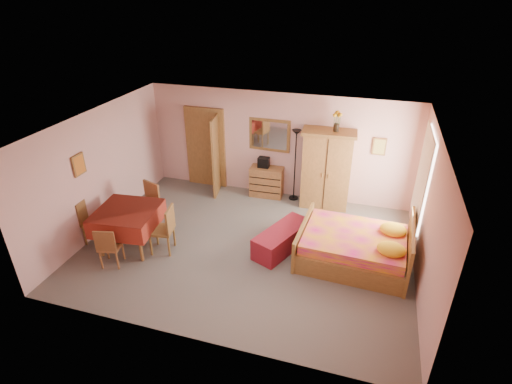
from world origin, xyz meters
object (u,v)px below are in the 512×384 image
(dining_table, at_px, (129,228))
(chair_east, at_px, (161,230))
(wall_mirror, at_px, (269,135))
(chair_west, at_px, (95,222))
(bench, at_px, (282,239))
(bed, at_px, (354,239))
(wardrobe, at_px, (326,169))
(floor_lamp, at_px, (295,166))
(chest_of_drawers, at_px, (267,182))
(sunflower_vase, at_px, (337,121))
(stereo, at_px, (264,162))
(chair_north, at_px, (146,207))
(chair_south, at_px, (110,246))

(dining_table, bearing_deg, chair_east, 4.21)
(wall_mirror, relative_size, chair_west, 1.08)
(bench, bearing_deg, bed, 1.32)
(wall_mirror, distance_m, dining_table, 3.92)
(wardrobe, bearing_deg, bench, -108.88)
(bench, bearing_deg, wall_mirror, 111.39)
(wall_mirror, bearing_deg, chair_west, -129.52)
(floor_lamp, relative_size, chair_west, 1.89)
(wardrobe, bearing_deg, bed, -70.93)
(chest_of_drawers, height_order, sunflower_vase, sunflower_vase)
(stereo, relative_size, chair_north, 0.26)
(chair_west, bearing_deg, sunflower_vase, 116.90)
(floor_lamp, bearing_deg, bench, -84.22)
(chair_south, bearing_deg, bench, 11.47)
(bed, xyz_separation_m, chair_south, (-4.40, -1.45, -0.05))
(chair_north, bearing_deg, bench, -159.05)
(stereo, xyz_separation_m, floor_lamp, (0.79, 0.00, 0.01))
(chair_north, bearing_deg, sunflower_vase, -130.73)
(wardrobe, height_order, chair_south, wardrobe)
(dining_table, height_order, chair_east, chair_east)
(stereo, distance_m, chair_south, 4.12)
(sunflower_vase, relative_size, chair_east, 0.46)
(bed, bearing_deg, dining_table, -166.48)
(bench, relative_size, chair_south, 1.63)
(bed, height_order, chair_east, chair_east)
(wall_mirror, bearing_deg, wardrobe, -9.01)
(floor_lamp, relative_size, bench, 1.29)
(bed, bearing_deg, chair_west, -167.49)
(chair_south, bearing_deg, bed, 4.44)
(dining_table, distance_m, chair_north, 0.74)
(bed, distance_m, dining_table, 4.47)
(chest_of_drawers, relative_size, dining_table, 0.70)
(chair_west, bearing_deg, chair_south, 46.70)
(wardrobe, bearing_deg, chair_south, -139.64)
(stereo, height_order, chair_east, stereo)
(bed, bearing_deg, stereo, 141.45)
(chair_north, distance_m, chair_west, 1.07)
(wardrobe, bearing_deg, chair_west, -150.07)
(chest_of_drawers, distance_m, bed, 3.12)
(dining_table, bearing_deg, chair_south, -91.30)
(wall_mirror, bearing_deg, chair_north, -129.14)
(wardrobe, height_order, chair_east, wardrobe)
(wall_mirror, relative_size, chair_east, 1.04)
(chair_north, bearing_deg, chair_west, 66.74)
(chest_of_drawers, height_order, floor_lamp, floor_lamp)
(chair_north, bearing_deg, chair_south, 110.92)
(wall_mirror, height_order, dining_table, wall_mirror)
(chest_of_drawers, xyz_separation_m, stereo, (-0.09, 0.03, 0.51))
(floor_lamp, bearing_deg, chest_of_drawers, -177.77)
(bench, xyz_separation_m, chair_south, (-3.01, -1.42, 0.19))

